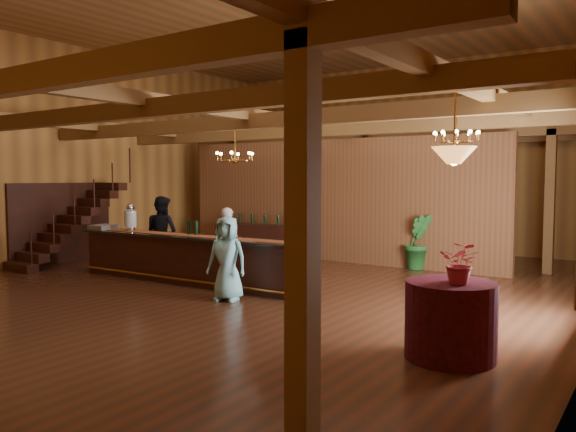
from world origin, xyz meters
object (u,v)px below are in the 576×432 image
Objects in this scene: tasting_bar at (189,259)px; floor_plant at (419,242)px; chandelier_left at (235,156)px; staff_second at (162,233)px; round_table at (451,320)px; guest at (227,258)px; backbar_shelf at (265,240)px; chandelier_right at (456,136)px; raffle_drum at (296,234)px; bartender at (227,243)px; beverage_dispenser at (130,218)px; pendant_lamp at (454,155)px.

floor_plant is (3.24, 4.21, 0.15)m from tasting_bar.
chandelier_left is 0.47× the size of staff_second.
round_table is 1.33× the size of chandelier_left.
chandelier_left reaches higher than guest.
round_table is at bearing -24.76° from chandelier_left.
floor_plant is at bearing 50.80° from tasting_bar.
staff_second reaches higher than backbar_shelf.
guest is at bearing -54.33° from chandelier_left.
chandelier_right is (-1.08, 3.41, 2.40)m from round_table.
staff_second is (-7.66, 2.56, 0.39)m from round_table.
staff_second is at bearing 178.06° from chandelier_left.
raffle_drum is at bearing 168.27° from staff_second.
backbar_shelf is 3.20m from staff_second.
bartender reaches higher than backbar_shelf.
floor_plant is (4.28, 0.25, 0.22)m from backbar_shelf.
backbar_shelf is at bearing 159.24° from chandelier_right.
staff_second reaches higher than beverage_dispenser.
raffle_drum is 2.59m from chandelier_left.
guest is 1.15× the size of floor_plant.
guest is (1.39, -1.62, -0.02)m from bartender.
pendant_lamp is 6.73m from floor_plant.
chandelier_right reaches higher than beverage_dispenser.
tasting_bar is 6.19m from round_table.
pendant_lamp is at bearing -27.18° from raffle_drum.
raffle_drum is at bearing -0.99° from tasting_bar.
bartender is (2.09, 0.82, -0.50)m from beverage_dispenser.
guest is (1.14, -1.59, -1.84)m from chandelier_left.
backbar_shelf is at bearing -176.67° from floor_plant.
raffle_drum is at bearing -98.78° from floor_plant.
chandelier_right is 0.62× the size of floor_plant.
bartender reaches higher than tasting_bar.
staff_second is (-7.66, 2.56, -1.55)m from pendant_lamp.
staff_second reaches higher than bartender.
beverage_dispenser is 1.76× the size of raffle_drum.
chandelier_left is 1.84m from bartender.
floor_plant reaches higher than tasting_bar.
guest is at bearing -26.77° from tasting_bar.
chandelier_left is (-5.38, 2.48, 2.12)m from round_table.
pendant_lamp reaches higher than staff_second.
raffle_drum is at bearing 152.82° from pendant_lamp.
backbar_shelf is 4.16m from chandelier_left.
chandelier_left is at bearing 177.31° from staff_second.
guest is (2.76, -4.76, 0.31)m from backbar_shelf.
pendant_lamp reaches higher than guest.
backbar_shelf is (-3.64, 3.93, -0.71)m from raffle_drum.
tasting_bar is 5.46× the size of round_table.
beverage_dispenser is at bearing 167.63° from pendant_lamp.
raffle_drum is 1.28m from guest.
pendant_lamp is (0.00, 0.00, 1.94)m from round_table.
bartender is at bearing 172.30° from chandelier_left.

